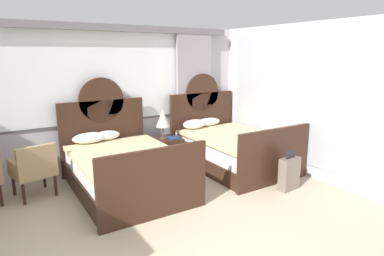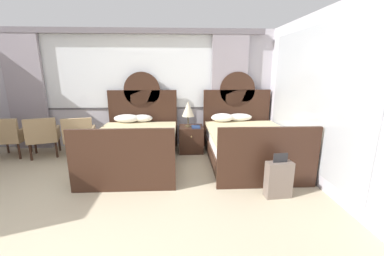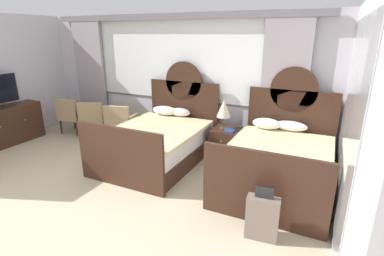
% 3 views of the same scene
% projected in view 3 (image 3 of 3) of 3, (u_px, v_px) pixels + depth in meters
% --- Properties ---
extents(ground_plane, '(24.00, 24.00, 0.00)m').
position_uv_depth(ground_plane, '(37.00, 228.00, 3.63)').
color(ground_plane, '#BCAD8E').
extents(wall_back_window, '(6.63, 0.22, 2.70)m').
position_uv_depth(wall_back_window, '(175.00, 75.00, 6.28)').
color(wall_back_window, silver).
rests_on(wall_back_window, ground_plane).
extents(wall_right_mirror, '(0.08, 4.22, 2.70)m').
position_uv_depth(wall_right_mirror, '(354.00, 126.00, 3.16)').
color(wall_right_mirror, silver).
rests_on(wall_right_mirror, ground_plane).
extents(bed_near_window, '(1.57, 2.23, 1.76)m').
position_uv_depth(bed_near_window, '(159.00, 141.00, 5.49)').
color(bed_near_window, '#382116').
rests_on(bed_near_window, ground_plane).
extents(bed_near_mirror, '(1.57, 2.23, 1.76)m').
position_uv_depth(bed_near_mirror, '(278.00, 162.00, 4.59)').
color(bed_near_mirror, '#382116').
rests_on(bed_near_mirror, ground_plane).
extents(nightstand_between_beds, '(0.53, 0.56, 0.57)m').
position_uv_depth(nightstand_between_beds, '(226.00, 143.00, 5.63)').
color(nightstand_between_beds, '#382116').
rests_on(nightstand_between_beds, ground_plane).
extents(table_lamp_on_nightstand, '(0.27, 0.27, 0.56)m').
position_uv_depth(table_lamp_on_nightstand, '(224.00, 109.00, 5.43)').
color(table_lamp_on_nightstand, brown).
rests_on(table_lamp_on_nightstand, nightstand_between_beds).
extents(book_on_nightstand, '(0.18, 0.26, 0.03)m').
position_uv_depth(book_on_nightstand, '(230.00, 131.00, 5.40)').
color(book_on_nightstand, navy).
rests_on(book_on_nightstand, nightstand_between_beds).
extents(armchair_by_window_left, '(0.67, 0.67, 0.85)m').
position_uv_depth(armchair_by_window_left, '(121.00, 121.00, 6.37)').
color(armchair_by_window_left, tan).
rests_on(armchair_by_window_left, ground_plane).
extents(armchair_by_window_centre, '(0.72, 0.72, 0.85)m').
position_uv_depth(armchair_by_window_centre, '(94.00, 117.00, 6.68)').
color(armchair_by_window_centre, tan).
rests_on(armchair_by_window_centre, ground_plane).
extents(armchair_by_window_right, '(0.62, 0.62, 0.85)m').
position_uv_depth(armchair_by_window_right, '(72.00, 114.00, 6.96)').
color(armchair_by_window_right, tan).
rests_on(armchair_by_window_right, ground_plane).
extents(suitcase_on_floor, '(0.39, 0.19, 0.67)m').
position_uv_depth(suitcase_on_floor, '(262.00, 218.00, 3.38)').
color(suitcase_on_floor, '#75665B').
rests_on(suitcase_on_floor, ground_plane).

